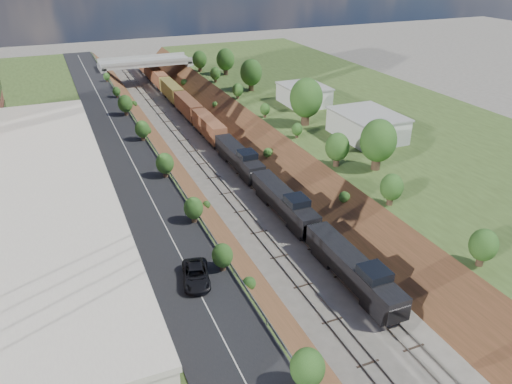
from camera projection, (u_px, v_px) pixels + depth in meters
name	position (u px, v px, depth m)	size (l,w,h in m)	color
platform_left	(11.00, 187.00, 73.61)	(44.00, 180.00, 5.00)	#394D20
platform_right	(382.00, 130.00, 96.60)	(44.00, 180.00, 5.00)	#394D20
embankment_left	(159.00, 178.00, 82.39)	(7.07, 180.00, 7.07)	brown
embankment_right	(280.00, 159.00, 90.05)	(7.07, 180.00, 7.07)	brown
rail_left_track	(208.00, 170.00, 85.27)	(1.58, 180.00, 0.18)	gray
rail_right_track	(236.00, 165.00, 87.08)	(1.58, 180.00, 0.18)	gray
road	(128.00, 154.00, 78.58)	(8.00, 180.00, 0.10)	black
guardrail	(154.00, 148.00, 79.62)	(0.10, 171.00, 0.70)	#99999E
commercial_building	(45.00, 211.00, 54.52)	(14.30, 62.30, 7.00)	maroon
overpass	(146.00, 67.00, 135.24)	(24.50, 8.30, 7.40)	gray
white_building_near	(367.00, 126.00, 84.69)	(9.00, 12.00, 4.00)	silver
white_building_far	(304.00, 95.00, 102.77)	(8.00, 10.00, 3.60)	silver
tree_right_large	(378.00, 141.00, 71.46)	(5.25, 5.25, 7.61)	#473323
tree_left_crest	(243.00, 278.00, 45.95)	(2.45, 2.45, 3.55)	#473323
freight_train	(199.00, 118.00, 103.69)	(2.79, 127.93, 4.55)	black
suv	(196.00, 275.00, 48.33)	(2.50, 5.43, 1.51)	black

